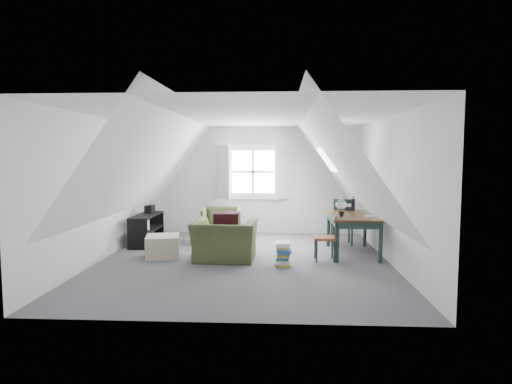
# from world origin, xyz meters

# --- Properties ---
(floor) EXTENTS (5.50, 5.50, 0.00)m
(floor) POSITION_xyz_m (0.00, 0.00, 0.00)
(floor) COLOR #505156
(floor) RESTS_ON ground
(ceiling) EXTENTS (5.50, 5.50, 0.00)m
(ceiling) POSITION_xyz_m (0.00, 0.00, 2.50)
(ceiling) COLOR white
(ceiling) RESTS_ON wall_back
(wall_back) EXTENTS (5.00, 0.00, 5.00)m
(wall_back) POSITION_xyz_m (0.00, 2.75, 1.25)
(wall_back) COLOR silver
(wall_back) RESTS_ON ground
(wall_front) EXTENTS (5.00, 0.00, 5.00)m
(wall_front) POSITION_xyz_m (0.00, -2.75, 1.25)
(wall_front) COLOR silver
(wall_front) RESTS_ON ground
(wall_left) EXTENTS (0.00, 5.50, 5.50)m
(wall_left) POSITION_xyz_m (-2.50, 0.00, 1.25)
(wall_left) COLOR silver
(wall_left) RESTS_ON ground
(wall_right) EXTENTS (0.00, 5.50, 5.50)m
(wall_right) POSITION_xyz_m (2.50, 0.00, 1.25)
(wall_right) COLOR silver
(wall_right) RESTS_ON ground
(slope_left) EXTENTS (3.19, 5.50, 4.48)m
(slope_left) POSITION_xyz_m (-1.55, 0.00, 1.78)
(slope_left) COLOR white
(slope_left) RESTS_ON wall_left
(slope_right) EXTENTS (3.19, 5.50, 4.48)m
(slope_right) POSITION_xyz_m (1.55, 0.00, 1.78)
(slope_right) COLOR white
(slope_right) RESTS_ON wall_right
(dormer_window) EXTENTS (1.71, 0.35, 1.30)m
(dormer_window) POSITION_xyz_m (0.00, 2.68, 1.45)
(dormer_window) COLOR white
(dormer_window) RESTS_ON wall_back
(skylight) EXTENTS (0.35, 0.75, 0.47)m
(skylight) POSITION_xyz_m (1.55, 1.30, 1.75)
(skylight) COLOR white
(skylight) RESTS_ON slope_right
(armchair_near) EXTENTS (1.12, 0.99, 0.71)m
(armchair_near) POSITION_xyz_m (-0.34, 0.07, 0.00)
(armchair_near) COLOR #3A4324
(armchair_near) RESTS_ON floor
(armchair_far) EXTENTS (0.83, 0.85, 0.74)m
(armchair_far) POSITION_xyz_m (-0.61, 1.60, 0.00)
(armchair_far) COLOR #3A4324
(armchair_far) RESTS_ON floor
(throw_pillow) EXTENTS (0.47, 0.31, 0.45)m
(throw_pillow) POSITION_xyz_m (-0.34, 0.22, 0.62)
(throw_pillow) COLOR #350E19
(throw_pillow) RESTS_ON armchair_near
(ottoman) EXTENTS (0.70, 0.70, 0.39)m
(ottoman) POSITION_xyz_m (-1.49, 0.24, 0.19)
(ottoman) COLOR #B8A68E
(ottoman) RESTS_ON floor
(dining_table) EXTENTS (0.89, 1.48, 0.74)m
(dining_table) POSITION_xyz_m (1.98, 0.66, 0.64)
(dining_table) COLOR #34210F
(dining_table) RESTS_ON floor
(demijohn) EXTENTS (0.23, 0.23, 0.32)m
(demijohn) POSITION_xyz_m (1.83, 1.11, 0.87)
(demijohn) COLOR silver
(demijohn) RESTS_ON dining_table
(vase_twigs) EXTENTS (0.07, 0.08, 0.58)m
(vase_twigs) POSITION_xyz_m (2.08, 1.21, 0.87)
(vase_twigs) COLOR black
(vase_twigs) RESTS_ON dining_table
(cup) EXTENTS (0.12, 0.12, 0.09)m
(cup) POSITION_xyz_m (1.73, 0.36, 0.74)
(cup) COLOR black
(cup) RESTS_ON dining_table
(paper_box) EXTENTS (0.15, 0.11, 0.04)m
(paper_box) POSITION_xyz_m (2.18, 0.21, 0.76)
(paper_box) COLOR white
(paper_box) RESTS_ON dining_table
(dining_chair_far) EXTENTS (0.45, 0.45, 0.96)m
(dining_chair_far) POSITION_xyz_m (1.90, 1.48, 0.50)
(dining_chair_far) COLOR brown
(dining_chair_far) RESTS_ON floor
(dining_chair_near) EXTENTS (0.37, 0.37, 0.80)m
(dining_chair_near) POSITION_xyz_m (1.44, 0.11, 0.42)
(dining_chair_near) COLOR brown
(dining_chair_near) RESTS_ON floor
(media_shelf) EXTENTS (0.40, 1.20, 0.61)m
(media_shelf) POSITION_xyz_m (-2.14, 1.31, 0.28)
(media_shelf) COLOR black
(media_shelf) RESTS_ON floor
(electronics_box) EXTENTS (0.18, 0.24, 0.18)m
(electronics_box) POSITION_xyz_m (-2.14, 1.60, 0.69)
(electronics_box) COLOR black
(electronics_box) RESTS_ON media_shelf
(magazine_stack) EXTENTS (0.29, 0.35, 0.39)m
(magazine_stack) POSITION_xyz_m (0.68, -0.26, 0.20)
(magazine_stack) COLOR #B29933
(magazine_stack) RESTS_ON floor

